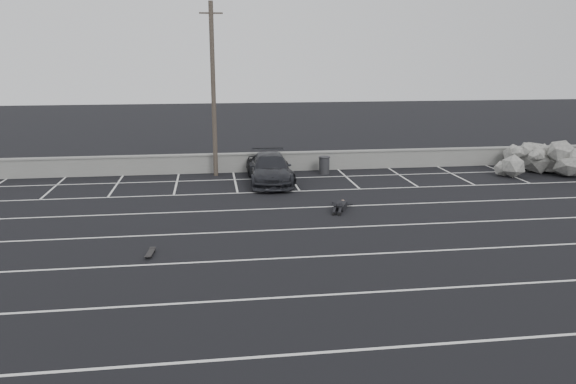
{
  "coord_description": "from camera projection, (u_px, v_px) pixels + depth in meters",
  "views": [
    {
      "loc": [
        -3.2,
        -17.02,
        6.45
      ],
      "look_at": [
        -0.15,
        4.88,
        1.0
      ],
      "focal_mm": 35.0,
      "sensor_mm": 36.0,
      "label": 1
    }
  ],
  "objects": [
    {
      "name": "trash_bin",
      "position": [
        324.0,
        165.0,
        30.95
      ],
      "size": [
        0.79,
        0.79,
        0.97
      ],
      "rotation": [
        0.0,
        0.0,
        0.3
      ],
      "color": "#2A2A2D",
      "rests_on": "ground"
    },
    {
      "name": "car_right",
      "position": [
        270.0,
        169.0,
        28.69
      ],
      "size": [
        2.31,
        5.18,
        1.47
      ],
      "primitive_type": "imported",
      "rotation": [
        0.0,
        0.0,
        -0.05
      ],
      "color": "black",
      "rests_on": "ground"
    },
    {
      "name": "riprap_pile",
      "position": [
        544.0,
        161.0,
        31.41
      ],
      "size": [
        6.02,
        4.47,
        1.61
      ],
      "color": "gray",
      "rests_on": "ground"
    },
    {
      "name": "skateboard",
      "position": [
        150.0,
        253.0,
        18.47
      ],
      "size": [
        0.28,
        0.81,
        0.1
      ],
      "rotation": [
        0.0,
        0.0,
        -0.1
      ],
      "color": "black",
      "rests_on": "ground"
    },
    {
      "name": "ground",
      "position": [
        313.0,
        257.0,
        18.34
      ],
      "size": [
        120.0,
        120.0,
        0.0
      ],
      "primitive_type": "plane",
      "color": "black",
      "rests_on": "ground"
    },
    {
      "name": "car_left",
      "position": [
        270.0,
        167.0,
        29.22
      ],
      "size": [
        2.53,
        4.4,
        1.41
      ],
      "primitive_type": "imported",
      "rotation": [
        0.0,
        0.0,
        0.22
      ],
      "color": "black",
      "rests_on": "ground"
    },
    {
      "name": "seawall",
      "position": [
        268.0,
        161.0,
        31.68
      ],
      "size": [
        50.0,
        0.45,
        1.06
      ],
      "color": "gray",
      "rests_on": "ground"
    },
    {
      "name": "utility_pole",
      "position": [
        213.0,
        90.0,
        29.54
      ],
      "size": [
        1.21,
        0.24,
        9.09
      ],
      "color": "#4C4238",
      "rests_on": "ground"
    },
    {
      "name": "stall_lines",
      "position": [
        291.0,
        219.0,
        22.57
      ],
      "size": [
        36.0,
        20.05,
        0.01
      ],
      "color": "silver",
      "rests_on": "ground"
    },
    {
      "name": "person",
      "position": [
        341.0,
        203.0,
        24.09
      ],
      "size": [
        2.6,
        3.03,
        0.47
      ],
      "primitive_type": null,
      "rotation": [
        0.0,
        0.0,
        -0.39
      ],
      "color": "black",
      "rests_on": "ground"
    }
  ]
}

